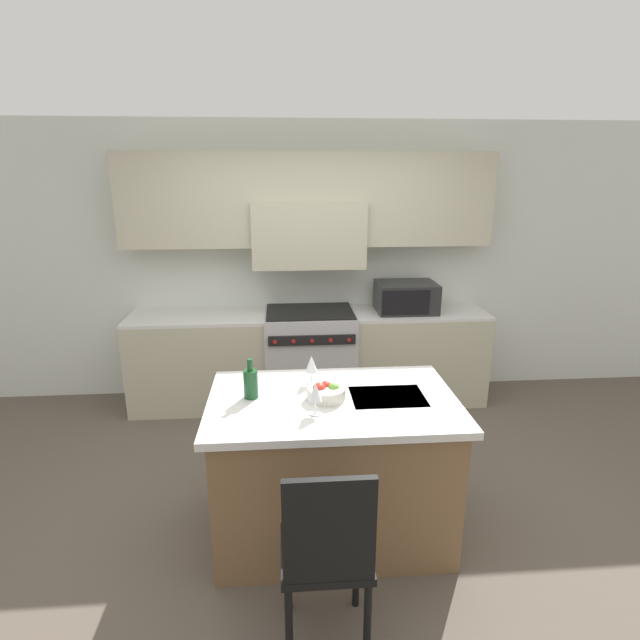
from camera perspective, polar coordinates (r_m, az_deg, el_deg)
The scene contains 11 objects.
ground_plane at distance 3.71m, azimuth 0.46°, elevation -20.25°, with size 10.00×10.00×0.00m, color brown.
back_cabinetry at distance 4.91m, azimuth -1.41°, elevation 9.21°, with size 10.00×0.46×2.70m.
back_counter at distance 4.95m, azimuth -1.16°, elevation -4.32°, with size 3.44×0.62×0.92m.
range_stove at distance 4.92m, azimuth -1.15°, elevation -4.26°, with size 0.86×0.70×0.94m.
microwave at distance 4.90m, azimuth 9.78°, elevation 2.60°, with size 0.57×0.44×0.28m.
kitchen_island at distance 3.23m, azimuth 1.41°, elevation -16.30°, with size 1.48×0.94×0.93m.
island_chair at distance 2.48m, azimuth 0.79°, elevation -24.88°, with size 0.42×0.40×1.02m.
wine_bottle at distance 3.01m, azimuth -7.92°, elevation -7.15°, with size 0.09×0.09×0.25m.
wine_glass_near at distance 2.77m, azimuth -0.55°, elevation -8.36°, with size 0.08×0.08×0.19m.
wine_glass_far at distance 3.16m, azimuth -0.98°, elevation -5.13°, with size 0.08×0.08×0.19m.
fruit_bowl at distance 2.99m, azimuth 0.71°, elevation -8.22°, with size 0.23×0.23×0.10m.
Camera 1 is at (-0.26, -2.96, 2.22)m, focal length 28.00 mm.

